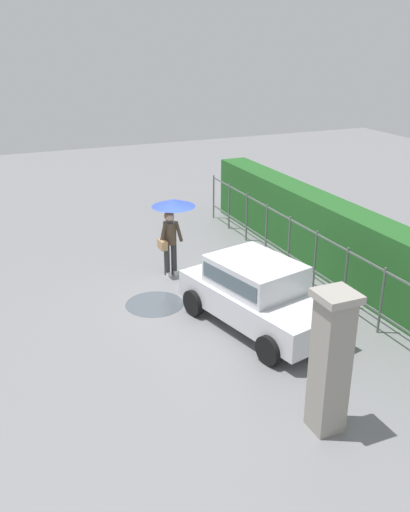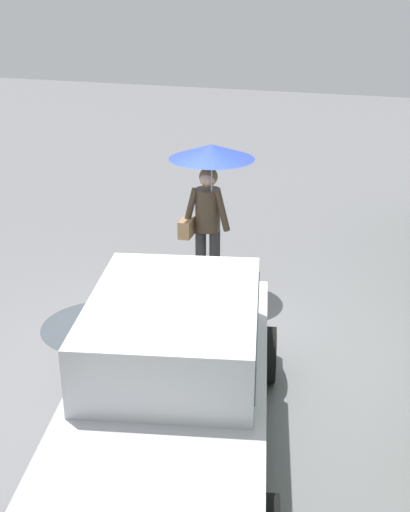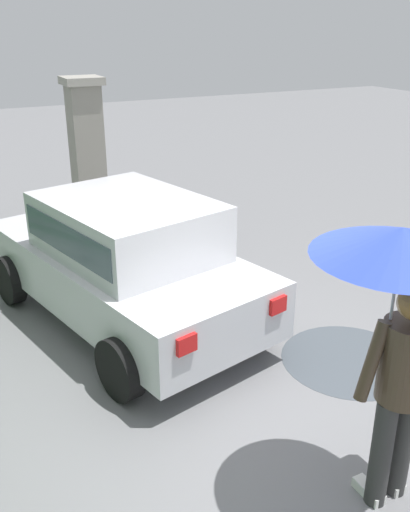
# 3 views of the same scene
# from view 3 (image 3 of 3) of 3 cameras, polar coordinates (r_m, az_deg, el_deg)

# --- Properties ---
(ground_plane) EXTENTS (40.00, 40.00, 0.00)m
(ground_plane) POSITION_cam_3_polar(r_m,az_deg,el_deg) (5.66, 0.72, -12.10)
(ground_plane) COLOR slate
(car) EXTENTS (3.98, 2.52, 1.48)m
(car) POSITION_cam_3_polar(r_m,az_deg,el_deg) (6.36, -8.07, -0.01)
(car) COLOR silver
(car) RESTS_ON ground
(pedestrian) EXTENTS (1.11, 1.11, 2.07)m
(pedestrian) POSITION_cam_3_polar(r_m,az_deg,el_deg) (3.81, 19.15, -4.25)
(pedestrian) COLOR #333333
(pedestrian) RESTS_ON ground
(gate_pillar) EXTENTS (0.60, 0.60, 2.42)m
(gate_pillar) POSITION_cam_3_polar(r_m,az_deg,el_deg) (9.58, -11.72, 10.16)
(gate_pillar) COLOR gray
(gate_pillar) RESTS_ON ground
(puddle_near) EXTENTS (1.38, 1.38, 0.00)m
(puddle_near) POSITION_cam_3_polar(r_m,az_deg,el_deg) (6.10, 14.24, -10.04)
(puddle_near) COLOR #4C545B
(puddle_near) RESTS_ON ground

